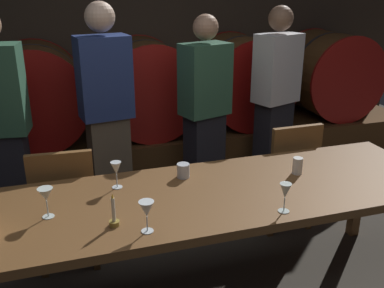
# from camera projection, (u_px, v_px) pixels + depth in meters

# --- Properties ---
(back_wall) EXTENTS (6.32, 0.24, 2.58)m
(back_wall) POSITION_uv_depth(u_px,v_px,m) (132.00, 39.00, 4.53)
(back_wall) COLOR #473A2D
(back_wall) RESTS_ON ground
(barrel_shelf) EXTENTS (5.69, 0.90, 0.46)m
(barrel_shelf) POSITION_uv_depth(u_px,v_px,m) (147.00, 153.00, 4.41)
(barrel_shelf) COLOR brown
(barrel_shelf) RESTS_ON ground
(wine_barrel_left) EXTENTS (0.91, 0.76, 0.91)m
(wine_barrel_left) POSITION_uv_depth(u_px,v_px,m) (35.00, 95.00, 3.90)
(wine_barrel_left) COLOR brown
(wine_barrel_left) RESTS_ON barrel_shelf
(wine_barrel_center) EXTENTS (0.91, 0.76, 0.91)m
(wine_barrel_center) POSITION_uv_depth(u_px,v_px,m) (146.00, 87.00, 4.18)
(wine_barrel_center) COLOR brown
(wine_barrel_center) RESTS_ON barrel_shelf
(wine_barrel_right) EXTENTS (0.91, 0.76, 0.91)m
(wine_barrel_right) POSITION_uv_depth(u_px,v_px,m) (242.00, 80.00, 4.46)
(wine_barrel_right) COLOR brown
(wine_barrel_right) RESTS_ON barrel_shelf
(wine_barrel_far_right) EXTENTS (0.91, 0.76, 0.91)m
(wine_barrel_far_right) POSITION_uv_depth(u_px,v_px,m) (329.00, 74.00, 4.75)
(wine_barrel_far_right) COLOR brown
(wine_barrel_far_right) RESTS_ON barrel_shelf
(dining_table) EXTENTS (2.79, 0.84, 0.74)m
(dining_table) POSITION_uv_depth(u_px,v_px,m) (211.00, 202.00, 2.50)
(dining_table) COLOR brown
(dining_table) RESTS_ON ground
(chair_left) EXTENTS (0.42, 0.42, 0.88)m
(chair_left) POSITION_uv_depth(u_px,v_px,m) (65.00, 202.00, 2.89)
(chair_left) COLOR brown
(chair_left) RESTS_ON ground
(chair_right) EXTENTS (0.40, 0.40, 0.88)m
(chair_right) POSITION_uv_depth(u_px,v_px,m) (287.00, 170.00, 3.37)
(chair_right) COLOR brown
(chair_right) RESTS_ON ground
(guest_far_left) EXTENTS (0.41, 0.29, 1.70)m
(guest_far_left) POSITION_uv_depth(u_px,v_px,m) (2.00, 131.00, 3.06)
(guest_far_left) COLOR black
(guest_far_left) RESTS_ON ground
(guest_center_left) EXTENTS (0.41, 0.29, 1.73)m
(guest_center_left) POSITION_uv_depth(u_px,v_px,m) (107.00, 116.00, 3.32)
(guest_center_left) COLOR brown
(guest_center_left) RESTS_ON ground
(guest_center_right) EXTENTS (0.43, 0.34, 1.63)m
(guest_center_right) POSITION_uv_depth(u_px,v_px,m) (205.00, 114.00, 3.59)
(guest_center_right) COLOR black
(guest_center_right) RESTS_ON ground
(guest_far_right) EXTENTS (0.44, 0.35, 1.67)m
(guest_far_right) POSITION_uv_depth(u_px,v_px,m) (275.00, 101.00, 3.86)
(guest_far_right) COLOR black
(guest_far_right) RESTS_ON ground
(candle_left) EXTENTS (0.05, 0.05, 0.17)m
(candle_left) POSITION_uv_depth(u_px,v_px,m) (114.00, 217.00, 2.12)
(candle_left) COLOR olive
(candle_left) RESTS_ON dining_table
(wine_glass_left) EXTENTS (0.08, 0.08, 0.16)m
(wine_glass_left) POSITION_uv_depth(u_px,v_px,m) (46.00, 195.00, 2.17)
(wine_glass_left) COLOR silver
(wine_glass_left) RESTS_ON dining_table
(wine_glass_center) EXTENTS (0.06, 0.06, 0.16)m
(wine_glass_center) POSITION_uv_depth(u_px,v_px,m) (116.00, 169.00, 2.49)
(wine_glass_center) COLOR white
(wine_glass_center) RESTS_ON dining_table
(wine_glass_right) EXTENTS (0.07, 0.07, 0.16)m
(wine_glass_right) POSITION_uv_depth(u_px,v_px,m) (147.00, 210.00, 2.05)
(wine_glass_right) COLOR white
(wine_glass_right) RESTS_ON dining_table
(wine_glass_far_right) EXTENTS (0.06, 0.06, 0.16)m
(wine_glass_far_right) POSITION_uv_depth(u_px,v_px,m) (285.00, 192.00, 2.23)
(wine_glass_far_right) COLOR silver
(wine_glass_far_right) RESTS_ON dining_table
(cup_left) EXTENTS (0.08, 0.08, 0.09)m
(cup_left) POSITION_uv_depth(u_px,v_px,m) (183.00, 171.00, 2.65)
(cup_left) COLOR silver
(cup_left) RESTS_ON dining_table
(cup_right) EXTENTS (0.06, 0.06, 0.10)m
(cup_right) POSITION_uv_depth(u_px,v_px,m) (297.00, 166.00, 2.69)
(cup_right) COLOR white
(cup_right) RESTS_ON dining_table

